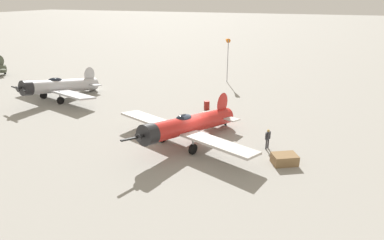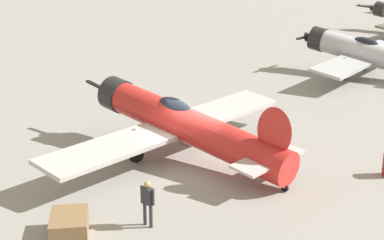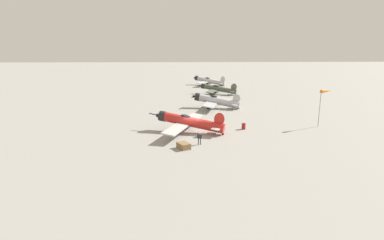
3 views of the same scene
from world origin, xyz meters
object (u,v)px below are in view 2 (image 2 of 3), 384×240
object	(u,v)px
airplane_foreground	(183,124)
airplane_mid_apron	(371,55)
ground_crew_mechanic	(148,199)
equipment_crate	(69,226)

from	to	relation	value
airplane_foreground	airplane_mid_apron	distance (m)	18.68
ground_crew_mechanic	equipment_crate	bearing A→B (deg)	147.54
equipment_crate	ground_crew_mechanic	bearing A→B (deg)	126.60
airplane_foreground	airplane_mid_apron	bearing A→B (deg)	-87.73
airplane_foreground	ground_crew_mechanic	bearing A→B (deg)	121.88
ground_crew_mechanic	equipment_crate	distance (m)	2.59
ground_crew_mechanic	airplane_foreground	bearing A→B (deg)	32.31
ground_crew_mechanic	equipment_crate	size ratio (longest dim) A/B	0.78
airplane_mid_apron	equipment_crate	bearing A→B (deg)	90.40
airplane_mid_apron	ground_crew_mechanic	xyz separation A→B (m)	(23.79, -4.63, -0.52)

